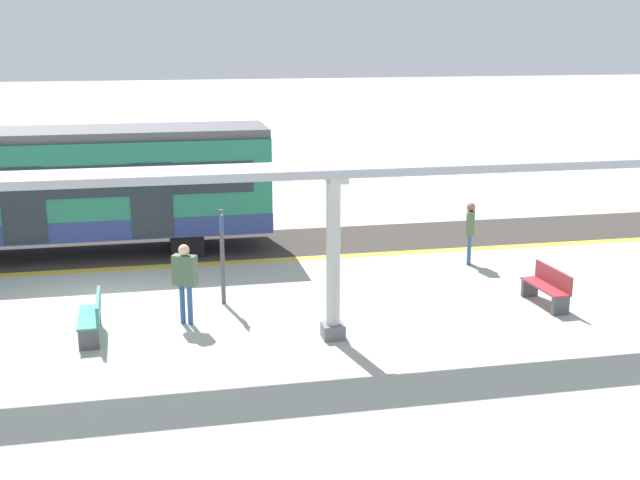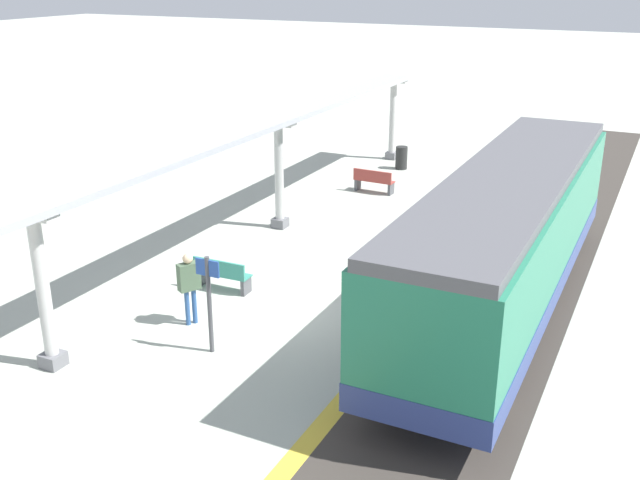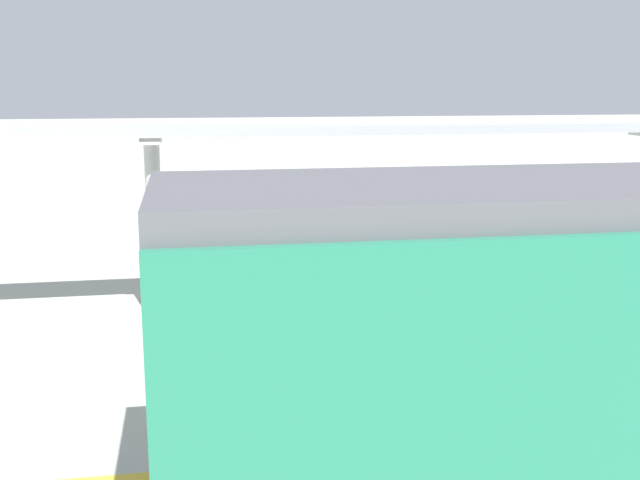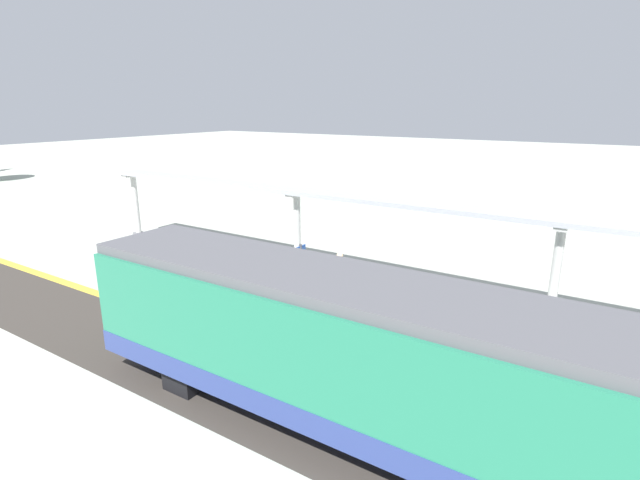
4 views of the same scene
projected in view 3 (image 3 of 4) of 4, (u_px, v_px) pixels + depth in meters
name	position (u px, v px, depth m)	size (l,w,h in m)	color
ground_plane	(456.00, 358.00, 12.28)	(176.00, 176.00, 0.00)	#A8AEA1
tactile_edge_strip	(544.00, 447.00, 9.29)	(0.39, 38.08, 0.01)	gold
canopy_pillar_third	(155.00, 229.00, 13.87)	(1.10, 0.44, 3.39)	slate
canopy_beam	(404.00, 129.00, 14.31)	(1.20, 30.63, 0.16)	#A8AAB2
bench_far_end	(425.00, 300.00, 13.94)	(1.51, 0.48, 0.86)	#308170
platform_info_sign	(283.00, 281.00, 11.78)	(0.56, 0.10, 2.20)	#4C4C51
passenger_by_the_benches	(326.00, 275.00, 13.10)	(0.44, 0.55, 1.75)	#2C5087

